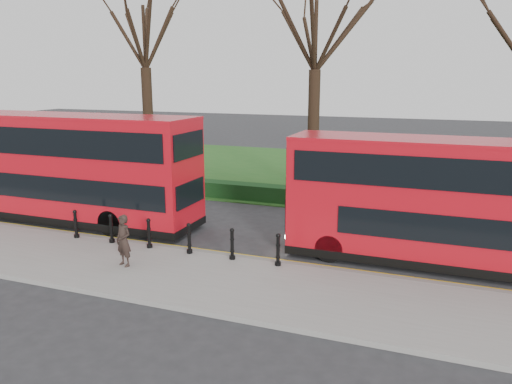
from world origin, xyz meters
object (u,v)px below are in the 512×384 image
at_px(bus_lead, 70,169).
at_px(pedestrian, 124,241).
at_px(bollard_row, 169,236).
at_px(bus_rear, 451,204).

xyz_separation_m(bus_lead, pedestrian, (5.29, -3.85, -1.27)).
bearing_deg(pedestrian, bollard_row, 88.86).
height_order(bollard_row, pedestrian, pedestrian).
xyz_separation_m(bollard_row, pedestrian, (-0.58, -1.72, 0.32)).
distance_m(bollard_row, bus_lead, 6.44).
bearing_deg(bus_lead, bus_rear, 0.66).
relative_size(bollard_row, bus_lead, 0.71).
bearing_deg(pedestrian, bus_lead, 161.46).
relative_size(bollard_row, pedestrian, 4.86).
height_order(bus_lead, bus_rear, bus_lead).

